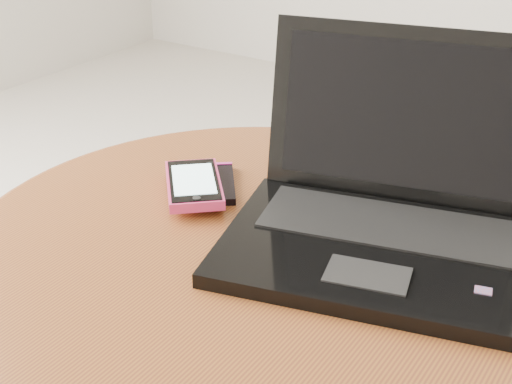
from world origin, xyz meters
The scene contains 4 objects.
table centered at (-0.01, -0.10, 0.43)m, with size 0.69×0.69×0.55m.
laptop centered at (0.11, -0.02, 0.59)m, with size 0.38×0.34×0.21m.
phone_black centered at (-0.13, -0.02, 0.55)m, with size 0.11×0.12×0.01m.
phone_pink centered at (-0.13, -0.05, 0.56)m, with size 0.13×0.13×0.01m.
Camera 1 is at (0.37, -0.68, 0.96)m, focal length 50.46 mm.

